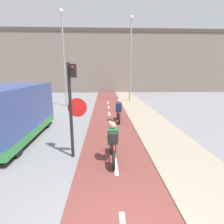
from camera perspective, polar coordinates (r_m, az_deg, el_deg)
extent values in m
cube|color=white|center=(6.07, 1.26, -17.25)|extent=(0.12, 1.10, 0.00)
cube|color=white|center=(8.32, 0.13, -8.59)|extent=(0.12, 1.10, 0.00)
cube|color=white|center=(10.69, -0.49, -3.68)|extent=(0.12, 1.10, 0.00)
cube|color=white|center=(13.10, -0.87, -0.57)|extent=(0.12, 1.10, 0.00)
cube|color=white|center=(15.54, -1.14, 1.57)|extent=(0.12, 1.10, 0.00)
cube|color=white|center=(18.00, -1.33, 3.13)|extent=(0.12, 1.10, 0.00)
cube|color=slate|center=(29.66, -1.87, 15.43)|extent=(60.00, 5.00, 8.79)
cube|color=#473D38|center=(30.22, -1.94, 24.26)|extent=(60.00, 5.20, 0.50)
cylinder|color=black|center=(6.30, -13.32, -0.10)|extent=(0.11, 0.11, 3.38)
cube|color=black|center=(6.12, -12.55, 13.01)|extent=(0.20, 0.20, 0.44)
sphere|color=red|center=(6.01, -12.79, 14.06)|extent=(0.09, 0.09, 0.09)
cone|color=red|center=(6.22, -11.28, 1.43)|extent=(0.67, 0.01, 0.67)
cone|color=silver|center=(6.22, -11.27, 1.44)|extent=(0.60, 0.02, 0.60)
cylinder|color=gray|center=(16.56, -15.36, 15.52)|extent=(0.14, 0.14, 7.92)
sphere|color=silver|center=(17.26, -16.28, 29.09)|extent=(0.36, 0.36, 0.36)
cylinder|color=gray|center=(18.60, 6.03, 15.90)|extent=(0.14, 0.14, 8.14)
sphere|color=silver|center=(19.29, 6.36, 28.40)|extent=(0.36, 0.36, 0.36)
cylinder|color=black|center=(5.81, 0.52, -15.57)|extent=(0.07, 0.60, 0.60)
cylinder|color=black|center=(6.83, 0.01, -11.03)|extent=(0.07, 0.60, 0.60)
cylinder|color=maroon|center=(6.44, 0.15, -11.00)|extent=(0.04, 0.72, 0.38)
cylinder|color=maroon|center=(5.96, 0.39, -12.92)|extent=(0.04, 0.38, 0.40)
cylinder|color=maroon|center=(6.20, 0.23, -10.06)|extent=(0.04, 1.06, 0.07)
cylinder|color=maroon|center=(6.00, 0.41, -14.65)|extent=(0.04, 0.43, 0.05)
cylinder|color=black|center=(6.68, 0.01, -8.02)|extent=(0.46, 0.03, 0.03)
cube|color=#235B33|center=(5.98, 0.29, -7.93)|extent=(0.36, 0.31, 0.59)
sphere|color=tan|center=(5.89, 0.28, -4.34)|extent=(0.22, 0.22, 0.22)
cylinder|color=#232328|center=(6.10, -0.66, -11.74)|extent=(0.04, 0.07, 0.38)
cylinder|color=#232328|center=(6.11, 1.26, -11.70)|extent=(0.04, 0.07, 0.38)
cube|color=#28282D|center=(5.80, 0.38, -8.37)|extent=(0.28, 0.23, 0.39)
cylinder|color=black|center=(10.51, 2.35, -2.39)|extent=(0.07, 0.60, 0.60)
cylinder|color=black|center=(11.59, 1.89, -0.94)|extent=(0.07, 0.60, 0.60)
cylinder|color=black|center=(11.21, 2.03, -0.57)|extent=(0.04, 0.71, 0.38)
cylinder|color=black|center=(10.71, 2.25, -1.14)|extent=(0.04, 0.37, 0.40)
cylinder|color=black|center=(11.01, 2.11, 0.18)|extent=(0.04, 1.03, 0.07)
cylinder|color=black|center=(10.72, 2.26, -2.13)|extent=(0.04, 0.42, 0.05)
cylinder|color=black|center=(11.50, 1.91, 0.91)|extent=(0.46, 0.03, 0.03)
cube|color=navy|center=(10.82, 2.17, 1.56)|extent=(0.36, 0.31, 0.59)
sphere|color=tan|center=(10.79, 2.17, 3.57)|extent=(0.22, 0.22, 0.22)
cylinder|color=#232328|center=(10.87, 1.64, -0.65)|extent=(0.04, 0.07, 0.38)
cylinder|color=#232328|center=(10.89, 2.69, -0.64)|extent=(0.04, 0.07, 0.38)
cube|color=#334784|center=(9.09, -29.94, 0.34)|extent=(2.11, 5.39, 2.24)
cube|color=#33843D|center=(9.31, -29.29, -5.32)|extent=(2.12, 5.40, 0.36)
cube|color=black|center=(11.43, -24.12, 5.18)|extent=(1.90, 0.04, 0.70)
cylinder|color=black|center=(11.25, -29.65, -2.83)|extent=(0.18, 0.70, 0.70)
cylinder|color=black|center=(10.52, -20.41, -2.93)|extent=(0.18, 0.70, 0.70)
cylinder|color=black|center=(7.45, -28.61, -10.19)|extent=(0.18, 0.70, 0.70)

